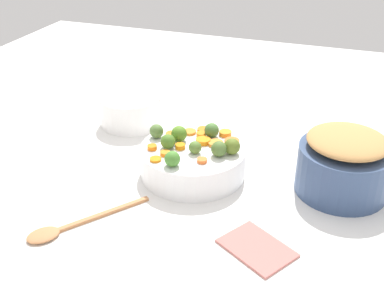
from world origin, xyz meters
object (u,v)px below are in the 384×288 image
(casserole_dish, at_px, (131,110))
(serving_bowl_carrots, at_px, (192,160))
(wooden_spoon, at_px, (63,228))
(metal_pot, at_px, (343,170))

(casserole_dish, bearing_deg, serving_bowl_carrots, -37.71)
(serving_bowl_carrots, distance_m, wooden_spoon, 0.37)
(metal_pot, bearing_deg, casserole_dish, 165.41)
(metal_pot, bearing_deg, wooden_spoon, -147.00)
(serving_bowl_carrots, relative_size, wooden_spoon, 1.08)
(wooden_spoon, xyz_separation_m, casserole_dish, (-0.09, 0.53, 0.04))
(casserole_dish, bearing_deg, wooden_spoon, -80.37)
(metal_pot, relative_size, casserole_dish, 1.17)
(serving_bowl_carrots, xyz_separation_m, casserole_dish, (-0.28, 0.22, 0.01))
(wooden_spoon, distance_m, casserole_dish, 0.54)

